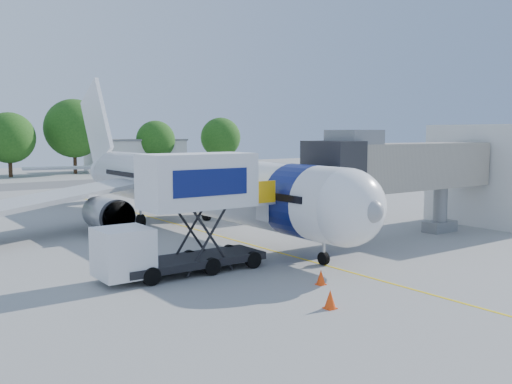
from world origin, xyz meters
TOP-DOWN VIEW (x-y plane):
  - ground at (0.00, 0.00)m, footprint 160.00×160.00m
  - guidance_line at (0.00, 0.00)m, footprint 0.15×70.00m
  - taxiway_strip at (0.00, 42.00)m, footprint 120.00×10.00m
  - aircraft at (0.00, 4.12)m, footprint 34.17×37.73m
  - jet_bridge at (7.99, -7.00)m, footprint 13.90×3.20m
  - terminal_stub at (18.50, -7.00)m, footprint 5.00×8.00m
  - catering_hiloader at (-6.26, -7.00)m, footprint 8.50×2.44m
  - safety_cone_a at (-2.58, -12.15)m, footprint 0.41×0.41m
  - safety_cone_b at (-4.55, -14.81)m, footprint 0.45×0.45m
  - outbuilding_right at (22.00, 62.00)m, footprint 16.40×7.40m
  - tree_d at (0.53, 57.55)m, footprint 7.33×7.33m
  - tree_e at (10.42, 59.06)m, footprint 9.11×9.11m
  - tree_f at (24.50, 59.50)m, footprint 6.63×6.63m
  - tree_g at (35.92, 56.80)m, footprint 7.12×7.12m

SIDE VIEW (x-z plane):
  - ground at x=0.00m, z-range 0.00..0.00m
  - taxiway_strip at x=0.00m, z-range 0.00..0.01m
  - guidance_line at x=0.00m, z-range 0.00..0.01m
  - safety_cone_a at x=-2.58m, z-range -0.01..0.64m
  - safety_cone_b at x=-4.55m, z-range -0.02..0.70m
  - outbuilding_right at x=22.00m, z-range 0.01..5.31m
  - catering_hiloader at x=-6.26m, z-range 0.01..5.51m
  - aircraft at x=0.00m, z-range -2.73..8.62m
  - terminal_stub at x=18.50m, z-range 0.00..7.00m
  - jet_bridge at x=7.99m, z-range 1.04..7.64m
  - tree_f at x=24.50m, z-range 0.90..9.36m
  - tree_g at x=35.92m, z-range 0.97..10.04m
  - tree_d at x=0.53m, z-range 1.00..10.34m
  - tree_e at x=10.42m, z-range 1.24..12.86m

